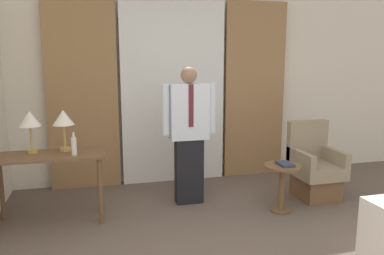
{
  "coord_description": "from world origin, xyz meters",
  "views": [
    {
      "loc": [
        -1.07,
        -2.38,
        1.75
      ],
      "look_at": [
        0.0,
        1.77,
        0.97
      ],
      "focal_mm": 35.0,
      "sensor_mm": 36.0,
      "label": 1
    }
  ],
  "objects_px": {
    "table_lamp_left": "(30,121)",
    "bottle_by_lamp": "(74,146)",
    "person": "(189,131)",
    "armchair": "(315,170)",
    "table_lamp_right": "(63,120)",
    "side_table": "(282,180)",
    "book": "(285,164)",
    "desk": "(49,166)"
  },
  "relations": [
    {
      "from": "table_lamp_left",
      "to": "bottle_by_lamp",
      "type": "height_order",
      "value": "table_lamp_left"
    },
    {
      "from": "person",
      "to": "armchair",
      "type": "bearing_deg",
      "value": -7.68
    },
    {
      "from": "table_lamp_right",
      "to": "bottle_by_lamp",
      "type": "distance_m",
      "value": 0.35
    },
    {
      "from": "person",
      "to": "armchair",
      "type": "relative_size",
      "value": 1.73
    },
    {
      "from": "side_table",
      "to": "book",
      "type": "xyz_separation_m",
      "value": [
        0.02,
        -0.02,
        0.2
      ]
    },
    {
      "from": "book",
      "to": "armchair",
      "type": "bearing_deg",
      "value": 29.59
    },
    {
      "from": "person",
      "to": "book",
      "type": "bearing_deg",
      "value": -29.92
    },
    {
      "from": "table_lamp_right",
      "to": "person",
      "type": "height_order",
      "value": "person"
    },
    {
      "from": "desk",
      "to": "table_lamp_right",
      "type": "xyz_separation_m",
      "value": [
        0.17,
        0.11,
        0.48
      ]
    },
    {
      "from": "book",
      "to": "side_table",
      "type": "bearing_deg",
      "value": 142.27
    },
    {
      "from": "table_lamp_right",
      "to": "bottle_by_lamp",
      "type": "bearing_deg",
      "value": -63.83
    },
    {
      "from": "table_lamp_left",
      "to": "side_table",
      "type": "relative_size",
      "value": 0.81
    },
    {
      "from": "table_lamp_left",
      "to": "person",
      "type": "xyz_separation_m",
      "value": [
        1.76,
        0.07,
        -0.21
      ]
    },
    {
      "from": "bottle_by_lamp",
      "to": "book",
      "type": "xyz_separation_m",
      "value": [
        2.3,
        -0.28,
        -0.29
      ]
    },
    {
      "from": "table_lamp_left",
      "to": "table_lamp_right",
      "type": "xyz_separation_m",
      "value": [
        0.34,
        0.0,
        0.0
      ]
    },
    {
      "from": "desk",
      "to": "armchair",
      "type": "height_order",
      "value": "armchair"
    },
    {
      "from": "bottle_by_lamp",
      "to": "side_table",
      "type": "relative_size",
      "value": 0.44
    },
    {
      "from": "desk",
      "to": "book",
      "type": "relative_size",
      "value": 5.29
    },
    {
      "from": "desk",
      "to": "bottle_by_lamp",
      "type": "height_order",
      "value": "bottle_by_lamp"
    },
    {
      "from": "book",
      "to": "table_lamp_right",
      "type": "bearing_deg",
      "value": 168.24
    },
    {
      "from": "desk",
      "to": "side_table",
      "type": "height_order",
      "value": "desk"
    },
    {
      "from": "table_lamp_right",
      "to": "side_table",
      "type": "xyz_separation_m",
      "value": [
        2.39,
        -0.49,
        -0.73
      ]
    },
    {
      "from": "table_lamp_right",
      "to": "side_table",
      "type": "bearing_deg",
      "value": -11.49
    },
    {
      "from": "desk",
      "to": "table_lamp_left",
      "type": "relative_size",
      "value": 2.57
    },
    {
      "from": "bottle_by_lamp",
      "to": "armchair",
      "type": "height_order",
      "value": "bottle_by_lamp"
    },
    {
      "from": "person",
      "to": "desk",
      "type": "bearing_deg",
      "value": -173.59
    },
    {
      "from": "desk",
      "to": "table_lamp_right",
      "type": "height_order",
      "value": "table_lamp_right"
    },
    {
      "from": "bottle_by_lamp",
      "to": "armchair",
      "type": "bearing_deg",
      "value": 1.32
    },
    {
      "from": "person",
      "to": "book",
      "type": "relative_size",
      "value": 7.54
    },
    {
      "from": "table_lamp_left",
      "to": "bottle_by_lamp",
      "type": "bearing_deg",
      "value": -25.95
    },
    {
      "from": "table_lamp_left",
      "to": "person",
      "type": "relative_size",
      "value": 0.27
    },
    {
      "from": "armchair",
      "to": "desk",
      "type": "bearing_deg",
      "value": 179.32
    },
    {
      "from": "bottle_by_lamp",
      "to": "table_lamp_right",
      "type": "bearing_deg",
      "value": 116.17
    },
    {
      "from": "armchair",
      "to": "table_lamp_left",
      "type": "bearing_deg",
      "value": 177.45
    },
    {
      "from": "desk",
      "to": "armchair",
      "type": "relative_size",
      "value": 1.21
    },
    {
      "from": "table_lamp_left",
      "to": "table_lamp_right",
      "type": "height_order",
      "value": "same"
    },
    {
      "from": "table_lamp_left",
      "to": "person",
      "type": "distance_m",
      "value": 1.77
    },
    {
      "from": "desk",
      "to": "bottle_by_lamp",
      "type": "bearing_deg",
      "value": -20.88
    },
    {
      "from": "bottle_by_lamp",
      "to": "person",
      "type": "xyz_separation_m",
      "value": [
        1.32,
        0.28,
        0.04
      ]
    },
    {
      "from": "desk",
      "to": "table_lamp_left",
      "type": "xyz_separation_m",
      "value": [
        -0.17,
        0.11,
        0.48
      ]
    },
    {
      "from": "person",
      "to": "side_table",
      "type": "height_order",
      "value": "person"
    },
    {
      "from": "bottle_by_lamp",
      "to": "book",
      "type": "bearing_deg",
      "value": -7.05
    }
  ]
}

